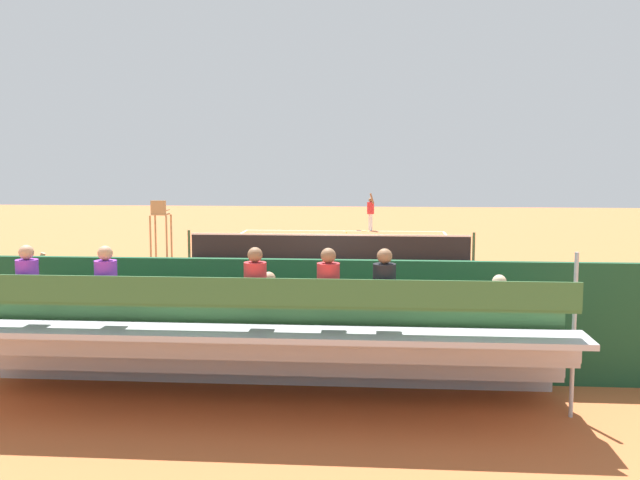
# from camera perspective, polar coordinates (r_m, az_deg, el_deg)

# --- Properties ---
(ground_plane) EXTENTS (60.00, 60.00, 0.00)m
(ground_plane) POSITION_cam_1_polar(r_m,az_deg,el_deg) (26.00, 0.72, -1.65)
(ground_plane) COLOR #BC6033
(court_line_markings) EXTENTS (10.10, 22.20, 0.01)m
(court_line_markings) POSITION_cam_1_polar(r_m,az_deg,el_deg) (26.04, 0.72, -1.64)
(court_line_markings) COLOR white
(court_line_markings) RESTS_ON ground
(tennis_net) EXTENTS (10.30, 0.10, 1.07)m
(tennis_net) POSITION_cam_1_polar(r_m,az_deg,el_deg) (25.94, 0.72, -0.56)
(tennis_net) COLOR black
(tennis_net) RESTS_ON ground
(backdrop_wall) EXTENTS (18.00, 0.16, 2.00)m
(backdrop_wall) POSITION_cam_1_polar(r_m,az_deg,el_deg) (12.11, -3.88, -6.18)
(backdrop_wall) COLOR #1E4C2D
(backdrop_wall) RESTS_ON ground
(bleacher_stand) EXTENTS (9.06, 2.40, 2.48)m
(bleacher_stand) POSITION_cam_1_polar(r_m,az_deg,el_deg) (10.74, -4.75, -7.85)
(bleacher_stand) COLOR #B2B2B7
(bleacher_stand) RESTS_ON ground
(umpire_chair) EXTENTS (0.67, 0.67, 2.14)m
(umpire_chair) POSITION_cam_1_polar(r_m,az_deg,el_deg) (27.14, -12.43, 1.33)
(umpire_chair) COLOR #A88456
(umpire_chair) RESTS_ON ground
(courtside_bench) EXTENTS (1.80, 0.40, 0.93)m
(courtside_bench) POSITION_cam_1_polar(r_m,az_deg,el_deg) (12.80, 7.45, -7.56)
(courtside_bench) COLOR #9E754C
(courtside_bench) RESTS_ON ground
(equipment_bag) EXTENTS (0.90, 0.36, 0.36)m
(equipment_bag) POSITION_cam_1_polar(r_m,az_deg,el_deg) (12.85, -2.30, -9.20)
(equipment_bag) COLOR black
(equipment_bag) RESTS_ON ground
(tennis_player) EXTENTS (0.45, 0.56, 1.93)m
(tennis_player) POSITION_cam_1_polar(r_m,az_deg,el_deg) (37.13, 3.99, 2.32)
(tennis_player) COLOR white
(tennis_player) RESTS_ON ground
(tennis_racket) EXTENTS (0.59, 0.38, 0.03)m
(tennis_racket) POSITION_cam_1_polar(r_m,az_deg,el_deg) (36.93, 3.45, 0.74)
(tennis_racket) COLOR black
(tennis_racket) RESTS_ON ground
(tennis_ball_near) EXTENTS (0.07, 0.07, 0.07)m
(tennis_ball_near) POSITION_cam_1_polar(r_m,az_deg,el_deg) (35.75, 2.09, 0.59)
(tennis_ball_near) COLOR #CCDB33
(tennis_ball_near) RESTS_ON ground
(line_judge) EXTENTS (0.41, 0.55, 1.93)m
(line_judge) POSITION_cam_1_polar(r_m,az_deg,el_deg) (14.28, -21.51, -4.62)
(line_judge) COLOR #232328
(line_judge) RESTS_ON ground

